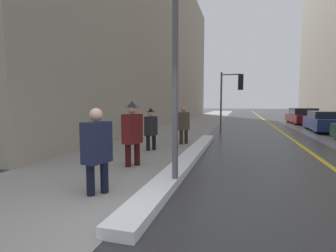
{
  "coord_description": "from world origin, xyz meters",
  "views": [
    {
      "loc": [
        1.6,
        -3.26,
        1.71
      ],
      "look_at": [
        -0.4,
        4.0,
        1.05
      ],
      "focal_mm": 28.0,
      "sensor_mm": 36.0,
      "label": 1
    }
  ],
  "objects_px": {
    "traffic_light_near": "(233,89)",
    "pedestrian_in_glasses": "(184,123)",
    "parked_car_navy": "(327,122)",
    "lamp_post": "(175,36)",
    "parked_car_maroon": "(303,116)",
    "pedestrian_nearside": "(97,147)",
    "pedestrian_in_fedora": "(151,127)",
    "pedestrian_trailing": "(132,131)"
  },
  "relations": [
    {
      "from": "traffic_light_near",
      "to": "pedestrian_in_glasses",
      "type": "height_order",
      "value": "traffic_light_near"
    },
    {
      "from": "pedestrian_in_glasses",
      "to": "parked_car_navy",
      "type": "height_order",
      "value": "pedestrian_in_glasses"
    },
    {
      "from": "lamp_post",
      "to": "parked_car_maroon",
      "type": "height_order",
      "value": "lamp_post"
    },
    {
      "from": "parked_car_navy",
      "to": "parked_car_maroon",
      "type": "relative_size",
      "value": 1.01
    },
    {
      "from": "traffic_light_near",
      "to": "pedestrian_nearside",
      "type": "bearing_deg",
      "value": -101.11
    },
    {
      "from": "traffic_light_near",
      "to": "pedestrian_nearside",
      "type": "height_order",
      "value": "traffic_light_near"
    },
    {
      "from": "pedestrian_nearside",
      "to": "parked_car_navy",
      "type": "bearing_deg",
      "value": 163.84
    },
    {
      "from": "pedestrian_nearside",
      "to": "pedestrian_in_glasses",
      "type": "distance_m",
      "value": 6.37
    },
    {
      "from": "lamp_post",
      "to": "pedestrian_in_fedora",
      "type": "height_order",
      "value": "lamp_post"
    },
    {
      "from": "lamp_post",
      "to": "pedestrian_nearside",
      "type": "xyz_separation_m",
      "value": [
        -1.28,
        -0.86,
        -2.13
      ]
    },
    {
      "from": "pedestrian_trailing",
      "to": "pedestrian_in_fedora",
      "type": "bearing_deg",
      "value": -159.67
    },
    {
      "from": "pedestrian_in_fedora",
      "to": "parked_car_navy",
      "type": "xyz_separation_m",
      "value": [
        8.16,
        9.02,
        -0.25
      ]
    },
    {
      "from": "pedestrian_nearside",
      "to": "pedestrian_in_glasses",
      "type": "height_order",
      "value": "pedestrian_nearside"
    },
    {
      "from": "pedestrian_trailing",
      "to": "parked_car_navy",
      "type": "height_order",
      "value": "pedestrian_trailing"
    },
    {
      "from": "pedestrian_in_fedora",
      "to": "parked_car_maroon",
      "type": "relative_size",
      "value": 0.33
    },
    {
      "from": "pedestrian_trailing",
      "to": "pedestrian_in_fedora",
      "type": "height_order",
      "value": "pedestrian_trailing"
    },
    {
      "from": "lamp_post",
      "to": "traffic_light_near",
      "type": "relative_size",
      "value": 1.44
    },
    {
      "from": "pedestrian_nearside",
      "to": "pedestrian_trailing",
      "type": "distance_m",
      "value": 2.22
    },
    {
      "from": "parked_car_navy",
      "to": "parked_car_maroon",
      "type": "xyz_separation_m",
      "value": [
        -0.06,
        6.12,
        0.02
      ]
    },
    {
      "from": "pedestrian_trailing",
      "to": "pedestrian_in_fedora",
      "type": "relative_size",
      "value": 1.15
    },
    {
      "from": "parked_car_maroon",
      "to": "pedestrian_in_fedora",
      "type": "bearing_deg",
      "value": 150.29
    },
    {
      "from": "lamp_post",
      "to": "parked_car_maroon",
      "type": "bearing_deg",
      "value": 71.59
    },
    {
      "from": "traffic_light_near",
      "to": "pedestrian_in_fedora",
      "type": "relative_size",
      "value": 2.29
    },
    {
      "from": "lamp_post",
      "to": "pedestrian_trailing",
      "type": "height_order",
      "value": "lamp_post"
    },
    {
      "from": "pedestrian_in_fedora",
      "to": "parked_car_navy",
      "type": "height_order",
      "value": "pedestrian_in_fedora"
    },
    {
      "from": "pedestrian_trailing",
      "to": "pedestrian_in_glasses",
      "type": "height_order",
      "value": "pedestrian_trailing"
    },
    {
      "from": "pedestrian_trailing",
      "to": "parked_car_navy",
      "type": "distance_m",
      "value": 13.86
    },
    {
      "from": "traffic_light_near",
      "to": "pedestrian_in_fedora",
      "type": "bearing_deg",
      "value": -111.4
    },
    {
      "from": "pedestrian_nearside",
      "to": "pedestrian_trailing",
      "type": "bearing_deg",
      "value": -160.81
    },
    {
      "from": "parked_car_maroon",
      "to": "pedestrian_in_glasses",
      "type": "bearing_deg",
      "value": 149.93
    },
    {
      "from": "pedestrian_in_fedora",
      "to": "parked_car_maroon",
      "type": "distance_m",
      "value": 17.17
    },
    {
      "from": "pedestrian_in_glasses",
      "to": "parked_car_navy",
      "type": "distance_m",
      "value": 10.32
    },
    {
      "from": "lamp_post",
      "to": "parked_car_maroon",
      "type": "relative_size",
      "value": 1.1
    },
    {
      "from": "lamp_post",
      "to": "pedestrian_in_fedora",
      "type": "xyz_separation_m",
      "value": [
        -1.82,
        3.74,
        -2.19
      ]
    },
    {
      "from": "pedestrian_in_glasses",
      "to": "pedestrian_in_fedora",
      "type": "bearing_deg",
      "value": -12.27
    },
    {
      "from": "pedestrian_nearside",
      "to": "parked_car_navy",
      "type": "height_order",
      "value": "pedestrian_nearside"
    },
    {
      "from": "pedestrian_in_glasses",
      "to": "lamp_post",
      "type": "bearing_deg",
      "value": 23.22
    },
    {
      "from": "traffic_light_near",
      "to": "pedestrian_in_fedora",
      "type": "distance_m",
      "value": 7.76
    },
    {
      "from": "pedestrian_in_fedora",
      "to": "pedestrian_trailing",
      "type": "bearing_deg",
      "value": 20.33
    },
    {
      "from": "lamp_post",
      "to": "pedestrian_trailing",
      "type": "bearing_deg",
      "value": 138.33
    },
    {
      "from": "pedestrian_in_fedora",
      "to": "pedestrian_in_glasses",
      "type": "xyz_separation_m",
      "value": [
        0.83,
        1.76,
        0.03
      ]
    },
    {
      "from": "pedestrian_nearside",
      "to": "parked_car_maroon",
      "type": "distance_m",
      "value": 21.13
    }
  ]
}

